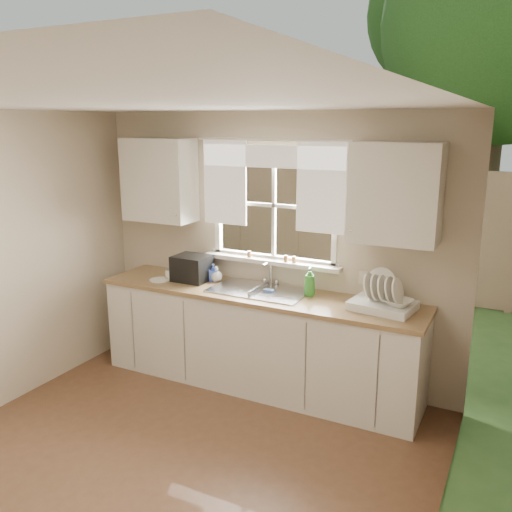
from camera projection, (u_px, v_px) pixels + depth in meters
The scene contains 21 objects.
ground at pixel (145, 488), 3.65m from camera, with size 4.00×4.00×0.00m, color brown.
room_walls at pixel (129, 318), 3.29m from camera, with size 3.62×4.02×2.50m.
ceiling at pixel (124, 103), 3.05m from camera, with size 3.60×4.00×0.02m, color silver.
window at pixel (273, 223), 5.02m from camera, with size 1.38×0.16×1.06m.
curtains at pixel (271, 175), 4.87m from camera, with size 1.50×0.03×0.81m.
base_cabinets at pixel (257, 341), 5.00m from camera, with size 3.00×0.62×0.87m, color silver.
countertop at pixel (258, 294), 4.89m from camera, with size 3.04×0.65×0.04m, color olive.
upper_cabinet_left at pixel (159, 180), 5.29m from camera, with size 0.70×0.33×0.80m, color silver.
upper_cabinet_right at pixel (396, 193), 4.28m from camera, with size 0.70×0.33×0.80m, color silver.
wall_outlet at pixel (363, 278), 4.72m from camera, with size 0.08×0.01×0.12m, color beige.
sill_jars at pixel (276, 257), 5.02m from camera, with size 0.50×0.04×0.06m.
backyard at pixel (452, 63), 9.85m from camera, with size 20.00×10.00×6.13m.
sink at pixel (259, 298), 4.93m from camera, with size 0.88×0.52×0.40m.
dish_rack at pixel (383, 301), 4.42m from camera, with size 0.54×0.44×0.31m.
bowl at pixel (398, 302), 4.30m from camera, with size 0.22×0.22×0.05m, color silver.
soap_bottle_a at pixel (310, 282), 4.74m from camera, with size 0.10×0.10×0.26m, color #32892C.
soap_bottle_b at pixel (213, 272), 5.20m from camera, with size 0.08×0.08×0.17m, color #304FB6.
soap_bottle_c at pixel (216, 274), 5.19m from camera, with size 0.11×0.11×0.14m, color beige.
saucer at pixel (160, 280), 5.24m from camera, with size 0.19×0.19×0.01m, color white.
cup at pixel (171, 274), 5.26m from camera, with size 0.13×0.13×0.10m, color white.
black_appliance at pixel (192, 268), 5.22m from camera, with size 0.33×0.29×0.24m, color black.
Camera 1 is at (2.10, -2.49, 2.39)m, focal length 38.00 mm.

